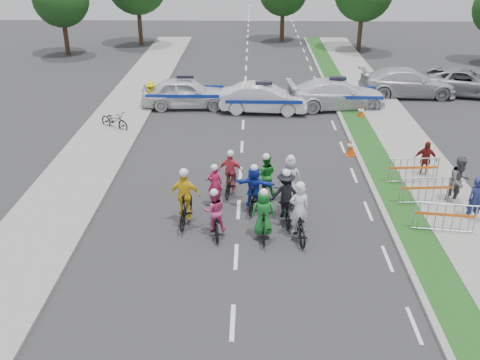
{
  "coord_description": "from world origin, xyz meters",
  "views": [
    {
      "loc": [
        0.44,
        -13.71,
        9.13
      ],
      "look_at": [
        0.05,
        3.15,
        1.1
      ],
      "focal_mm": 40.0,
      "sensor_mm": 36.0,
      "label": 1
    }
  ],
  "objects_px": {
    "rider_4": "(285,201)",
    "police_car_1": "(263,98)",
    "rider_3": "(186,202)",
    "rider_9": "(231,177)",
    "marshal_hiviz": "(152,96)",
    "spectator_2": "(425,160)",
    "rider_6": "(215,192)",
    "rider_0": "(298,219)",
    "police_car_2": "(337,94)",
    "spectator_0": "(476,200)",
    "barrier_0": "(444,219)",
    "cone_0": "(351,148)",
    "civilian_sedan": "(408,82)",
    "barrier_2": "(413,171)",
    "cone_1": "(361,112)",
    "police_car_0": "(186,93)",
    "rider_1": "(263,219)",
    "rider_5": "(254,191)",
    "spectator_1": "(459,181)",
    "parked_bike": "(114,120)",
    "rider_8": "(265,181)",
    "barrier_1": "(426,192)",
    "civilian_suv": "(463,82)",
    "rider_2": "(215,217)"
  },
  "relations": [
    {
      "from": "barrier_0",
      "to": "cone_1",
      "type": "xyz_separation_m",
      "value": [
        -0.57,
        11.62,
        -0.22
      ]
    },
    {
      "from": "police_car_0",
      "to": "police_car_1",
      "type": "height_order",
      "value": "police_car_0"
    },
    {
      "from": "parked_bike",
      "to": "rider_3",
      "type": "bearing_deg",
      "value": -119.95
    },
    {
      "from": "rider_8",
      "to": "police_car_2",
      "type": "distance_m",
      "value": 11.71
    },
    {
      "from": "civilian_suv",
      "to": "cone_1",
      "type": "relative_size",
      "value": 7.95
    },
    {
      "from": "marshal_hiviz",
      "to": "spectator_2",
      "type": "bearing_deg",
      "value": 153.72
    },
    {
      "from": "rider_3",
      "to": "police_car_0",
      "type": "bearing_deg",
      "value": -78.37
    },
    {
      "from": "spectator_1",
      "to": "rider_5",
      "type": "bearing_deg",
      "value": 167.49
    },
    {
      "from": "rider_5",
      "to": "rider_6",
      "type": "relative_size",
      "value": 1.04
    },
    {
      "from": "rider_3",
      "to": "barrier_1",
      "type": "relative_size",
      "value": 1.03
    },
    {
      "from": "rider_3",
      "to": "rider_4",
      "type": "height_order",
      "value": "rider_3"
    },
    {
      "from": "spectator_1",
      "to": "police_car_0",
      "type": "bearing_deg",
      "value": 117.44
    },
    {
      "from": "rider_3",
      "to": "civilian_sedan",
      "type": "relative_size",
      "value": 0.36
    },
    {
      "from": "rider_9",
      "to": "police_car_0",
      "type": "distance_m",
      "value": 10.98
    },
    {
      "from": "spectator_0",
      "to": "rider_3",
      "type": "bearing_deg",
      "value": 175.98
    },
    {
      "from": "spectator_2",
      "to": "parked_bike",
      "type": "relative_size",
      "value": 0.86
    },
    {
      "from": "police_car_0",
      "to": "spectator_2",
      "type": "height_order",
      "value": "police_car_0"
    },
    {
      "from": "rider_9",
      "to": "rider_1",
      "type": "bearing_deg",
      "value": 121.11
    },
    {
      "from": "rider_5",
      "to": "police_car_1",
      "type": "relative_size",
      "value": 0.39
    },
    {
      "from": "rider_4",
      "to": "rider_6",
      "type": "bearing_deg",
      "value": -26.9
    },
    {
      "from": "rider_3",
      "to": "rider_6",
      "type": "xyz_separation_m",
      "value": [
        0.91,
        1.21,
        -0.22
      ]
    },
    {
      "from": "rider_5",
      "to": "police_car_1",
      "type": "height_order",
      "value": "rider_5"
    },
    {
      "from": "rider_0",
      "to": "civilian_suv",
      "type": "bearing_deg",
      "value": -131.05
    },
    {
      "from": "rider_5",
      "to": "police_car_2",
      "type": "xyz_separation_m",
      "value": [
        4.55,
        11.89,
        0.04
      ]
    },
    {
      "from": "rider_1",
      "to": "rider_5",
      "type": "bearing_deg",
      "value": -83.4
    },
    {
      "from": "spectator_0",
      "to": "parked_bike",
      "type": "height_order",
      "value": "spectator_0"
    },
    {
      "from": "police_car_1",
      "to": "rider_3",
      "type": "bearing_deg",
      "value": 170.69
    },
    {
      "from": "rider_0",
      "to": "rider_6",
      "type": "relative_size",
      "value": 1.19
    },
    {
      "from": "rider_3",
      "to": "spectator_2",
      "type": "relative_size",
      "value": 1.33
    },
    {
      "from": "police_car_2",
      "to": "spectator_0",
      "type": "bearing_deg",
      "value": -174.76
    },
    {
      "from": "rider_3",
      "to": "rider_9",
      "type": "relative_size",
      "value": 1.14
    },
    {
      "from": "rider_4",
      "to": "police_car_1",
      "type": "bearing_deg",
      "value": -92.75
    },
    {
      "from": "police_car_2",
      "to": "barrier_0",
      "type": "height_order",
      "value": "police_car_2"
    },
    {
      "from": "rider_0",
      "to": "rider_4",
      "type": "distance_m",
      "value": 1.15
    },
    {
      "from": "spectator_1",
      "to": "parked_bike",
      "type": "distance_m",
      "value": 16.09
    },
    {
      "from": "spectator_0",
      "to": "barrier_2",
      "type": "bearing_deg",
      "value": 108.65
    },
    {
      "from": "rider_6",
      "to": "civilian_sedan",
      "type": "xyz_separation_m",
      "value": [
        10.43,
        14.06,
        0.26
      ]
    },
    {
      "from": "rider_3",
      "to": "barrier_1",
      "type": "xyz_separation_m",
      "value": [
        8.45,
        1.41,
        -0.22
      ]
    },
    {
      "from": "rider_1",
      "to": "rider_4",
      "type": "relative_size",
      "value": 0.92
    },
    {
      "from": "spectator_1",
      "to": "cone_0",
      "type": "xyz_separation_m",
      "value": [
        -3.07,
        4.54,
        -0.58
      ]
    },
    {
      "from": "police_car_0",
      "to": "parked_bike",
      "type": "relative_size",
      "value": 2.71
    },
    {
      "from": "rider_9",
      "to": "barrier_2",
      "type": "height_order",
      "value": "rider_9"
    },
    {
      "from": "rider_0",
      "to": "rider_2",
      "type": "xyz_separation_m",
      "value": [
        -2.69,
        0.09,
        -0.03
      ]
    },
    {
      "from": "marshal_hiviz",
      "to": "barrier_0",
      "type": "relative_size",
      "value": 0.8
    },
    {
      "from": "police_car_1",
      "to": "rider_1",
      "type": "bearing_deg",
      "value": -177.18
    },
    {
      "from": "civilian_suv",
      "to": "spectator_1",
      "type": "relative_size",
      "value": 3.01
    },
    {
      "from": "cone_0",
      "to": "rider_8",
      "type": "bearing_deg",
      "value": -132.37
    },
    {
      "from": "rider_0",
      "to": "rider_8",
      "type": "xyz_separation_m",
      "value": [
        -1.0,
        2.74,
        0.01
      ]
    },
    {
      "from": "parked_bike",
      "to": "civilian_sedan",
      "type": "bearing_deg",
      "value": -35.54
    },
    {
      "from": "barrier_0",
      "to": "cone_0",
      "type": "distance_m",
      "value": 6.92
    }
  ]
}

